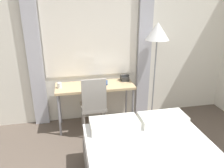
{
  "coord_description": "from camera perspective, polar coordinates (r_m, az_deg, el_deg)",
  "views": [
    {
      "loc": [
        -0.84,
        -0.76,
        2.1
      ],
      "look_at": [
        -0.21,
        2.28,
        0.92
      ],
      "focal_mm": 35.0,
      "sensor_mm": 36.0,
      "label": 1
    }
  ],
  "objects": [
    {
      "name": "desk_chair",
      "position": [
        3.52,
        -4.87,
        -5.04
      ],
      "size": [
        0.41,
        0.41,
        1.01
      ],
      "rotation": [
        0.0,
        0.0,
        0.03
      ],
      "color": "gray",
      "rests_on": "ground_plane"
    },
    {
      "name": "telephone",
      "position": [
        3.9,
        3.31,
        1.6
      ],
      "size": [
        0.15,
        0.16,
        0.11
      ],
      "color": "#2D2D2D",
      "rests_on": "desk"
    },
    {
      "name": "wall_back_with_window",
      "position": [
        3.91,
        0.1,
        9.87
      ],
      "size": [
        5.4,
        0.13,
        2.7
      ],
      "color": "silver",
      "rests_on": "ground_plane"
    },
    {
      "name": "standing_lamp",
      "position": [
        3.77,
        11.74,
        12.23
      ],
      "size": [
        0.4,
        0.4,
        1.78
      ],
      "color": "#4C4C51",
      "rests_on": "ground_plane"
    },
    {
      "name": "mug",
      "position": [
        3.65,
        -13.55,
        -0.35
      ],
      "size": [
        0.07,
        0.07,
        0.09
      ],
      "color": "white",
      "rests_on": "desk"
    },
    {
      "name": "book",
      "position": [
        3.77,
        -3.3,
        0.38
      ],
      "size": [
        0.31,
        0.25,
        0.02
      ],
      "rotation": [
        0.0,
        0.0,
        -0.19
      ],
      "color": "navy",
      "rests_on": "desk"
    },
    {
      "name": "desk",
      "position": [
        3.73,
        -4.48,
        -1.24
      ],
      "size": [
        1.32,
        0.5,
        0.77
      ],
      "color": "tan",
      "rests_on": "ground_plane"
    }
  ]
}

